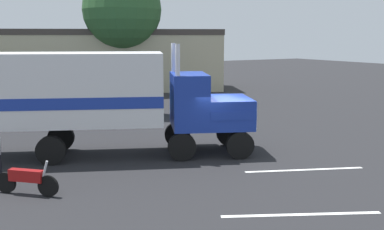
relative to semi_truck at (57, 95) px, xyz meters
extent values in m
plane|color=#232326|center=(5.69, -2.70, -2.52)|extent=(120.00, 120.00, 0.00)
cube|color=silver|center=(7.29, -6.20, -2.52)|extent=(4.13, 1.81, 0.01)
cube|color=silver|center=(4.31, -9.21, -2.52)|extent=(4.03, 2.05, 0.01)
cube|color=#193399|center=(6.29, -2.67, -0.82)|extent=(2.63, 3.00, 1.20)
cube|color=#193399|center=(4.82, -2.05, -0.32)|extent=(2.26, 2.85, 2.20)
cube|color=silver|center=(7.16, -3.04, -0.82)|extent=(0.89, 1.97, 1.08)
cube|color=#193399|center=(6.29, -2.67, -0.76)|extent=(2.65, 3.04, 0.36)
cylinder|color=silver|center=(4.74, -0.82, 0.28)|extent=(0.18, 0.18, 3.40)
cylinder|color=silver|center=(3.89, -2.85, 0.28)|extent=(0.18, 0.18, 3.40)
cube|color=silver|center=(-1.03, 0.43, 0.23)|extent=(10.68, 6.49, 2.80)
cube|color=#193399|center=(-1.03, 0.43, -0.19)|extent=(10.70, 6.52, 0.44)
cylinder|color=silver|center=(5.71, -1.01, -1.57)|extent=(1.45, 1.10, 0.64)
cylinder|color=black|center=(7.00, -1.77, -1.97)|extent=(1.13, 0.70, 1.10)
cylinder|color=black|center=(6.14, -3.80, -1.97)|extent=(1.13, 0.70, 1.10)
cylinder|color=black|center=(4.88, -0.88, -1.97)|extent=(1.13, 0.70, 1.10)
cylinder|color=black|center=(4.02, -2.90, -1.97)|extent=(1.13, 0.70, 1.10)
cylinder|color=black|center=(0.32, 1.05, -1.97)|extent=(1.13, 0.70, 1.10)
cylinder|color=black|center=(-0.54, -0.97, -1.97)|extent=(1.13, 0.70, 1.10)
cube|color=#1E5999|center=(2.36, 9.16, -0.57)|extent=(10.83, 7.64, 2.90)
cube|color=black|center=(2.36, 9.16, 0.01)|extent=(10.27, 7.35, 0.90)
cylinder|color=black|center=(6.48, 8.12, -2.02)|extent=(1.01, 0.74, 1.00)
cylinder|color=black|center=(5.37, 6.16, -2.02)|extent=(1.01, 0.74, 1.00)
cylinder|color=black|center=(-0.30, 11.96, -2.02)|extent=(1.01, 0.74, 1.00)
cylinder|color=black|center=(-1.36, -4.41, -2.19)|extent=(0.55, 0.52, 0.66)
cylinder|color=black|center=(-2.42, -3.42, -2.19)|extent=(0.55, 0.52, 0.66)
cube|color=maroon|center=(-1.89, -3.91, -1.91)|extent=(0.97, 0.93, 0.36)
cylinder|color=silver|center=(-1.43, -4.34, -1.74)|extent=(0.25, 0.24, 0.69)
cylinder|color=brown|center=(9.88, 18.59, -0.18)|extent=(0.44, 0.44, 4.70)
sphere|color=#2E5A2E|center=(9.88, 18.59, 4.50)|extent=(6.64, 6.64, 6.64)
cube|color=#B7AD8C|center=(7.73, 21.88, 0.18)|extent=(24.25, 14.79, 5.41)
cube|color=#3F3833|center=(7.73, 21.88, 2.64)|extent=(24.38, 14.92, 0.50)
camera|label=1|loc=(-3.85, -17.58, 2.23)|focal=41.32mm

